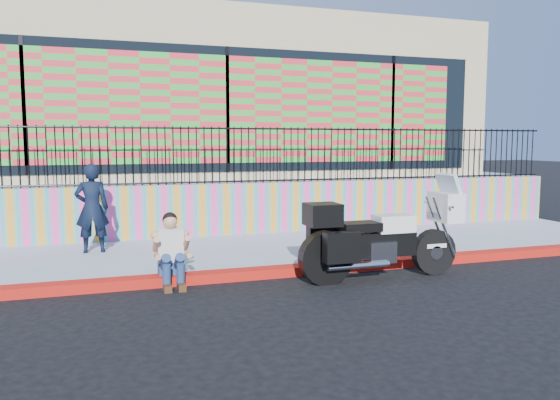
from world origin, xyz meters
name	(u,v)px	position (x,y,z in m)	size (l,w,h in m)	color
ground	(286,276)	(0.00, 0.00, 0.00)	(90.00, 90.00, 0.00)	black
red_curb	(286,271)	(0.00, 0.00, 0.07)	(16.00, 0.30, 0.15)	#9F1A0B
sidewalk	(258,251)	(0.00, 1.65, 0.07)	(16.00, 3.00, 0.15)	#959EB3
mural_wall	(237,209)	(0.00, 3.25, 0.70)	(16.00, 0.20, 1.10)	#FF439C
metal_fence	(237,155)	(0.00, 3.25, 1.85)	(15.80, 0.04, 1.20)	black
elevated_platform	(198,192)	(0.00, 8.35, 0.62)	(16.00, 10.00, 1.25)	#959EB3
storefront_building	(198,104)	(0.00, 8.13, 3.25)	(14.00, 8.06, 4.00)	tan
police_motorcycle	(379,236)	(1.30, -0.65, 0.68)	(2.62, 0.86, 1.63)	black
police_officer	(92,208)	(-2.93, 2.14, 0.95)	(0.58, 0.38, 1.60)	black
seated_man	(172,256)	(-1.81, -0.09, 0.45)	(0.54, 0.71, 1.06)	navy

